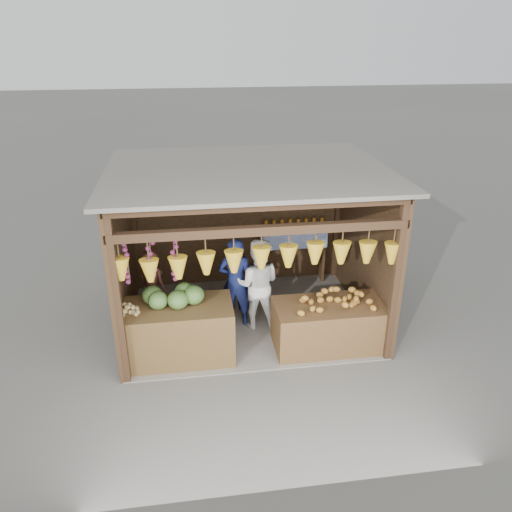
{
  "coord_description": "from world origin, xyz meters",
  "views": [
    {
      "loc": [
        -0.94,
        -7.41,
        4.55
      ],
      "look_at": [
        0.11,
        -0.1,
        1.23
      ],
      "focal_mm": 35.0,
      "sensor_mm": 36.0,
      "label": 1
    }
  ],
  "objects_px": {
    "counter_left": "(179,332)",
    "vendor_seated": "(152,281)",
    "counter_right": "(328,326)",
    "woman_standing": "(257,284)",
    "man_standing": "(236,283)"
  },
  "relations": [
    {
      "from": "counter_left",
      "to": "vendor_seated",
      "type": "bearing_deg",
      "value": 112.27
    },
    {
      "from": "counter_left",
      "to": "man_standing",
      "type": "xyz_separation_m",
      "value": [
        0.95,
        0.83,
        0.34
      ]
    },
    {
      "from": "counter_right",
      "to": "woman_standing",
      "type": "bearing_deg",
      "value": 142.55
    },
    {
      "from": "counter_right",
      "to": "vendor_seated",
      "type": "bearing_deg",
      "value": 158.99
    },
    {
      "from": "woman_standing",
      "to": "man_standing",
      "type": "bearing_deg",
      "value": -1.02
    },
    {
      "from": "counter_left",
      "to": "vendor_seated",
      "type": "relative_size",
      "value": 1.57
    },
    {
      "from": "man_standing",
      "to": "vendor_seated",
      "type": "bearing_deg",
      "value": 2.79
    },
    {
      "from": "counter_left",
      "to": "man_standing",
      "type": "relative_size",
      "value": 1.03
    },
    {
      "from": "counter_left",
      "to": "counter_right",
      "type": "xyz_separation_m",
      "value": [
        2.3,
        -0.03,
        -0.07
      ]
    },
    {
      "from": "counter_right",
      "to": "man_standing",
      "type": "relative_size",
      "value": 1.07
    },
    {
      "from": "counter_right",
      "to": "woman_standing",
      "type": "relative_size",
      "value": 1.07
    },
    {
      "from": "woman_standing",
      "to": "counter_right",
      "type": "bearing_deg",
      "value": 156.26
    },
    {
      "from": "woman_standing",
      "to": "vendor_seated",
      "type": "bearing_deg",
      "value": 4.62
    },
    {
      "from": "man_standing",
      "to": "woman_standing",
      "type": "bearing_deg",
      "value": 175.68
    },
    {
      "from": "counter_left",
      "to": "vendor_seated",
      "type": "height_order",
      "value": "vendor_seated"
    }
  ]
}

